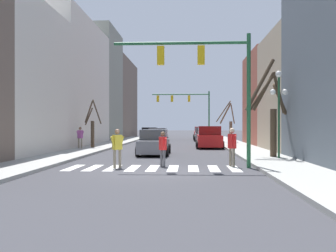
{
  "coord_description": "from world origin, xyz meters",
  "views": [
    {
      "loc": [
        1.58,
        -15.93,
        1.93
      ],
      "look_at": [
        -0.47,
        23.51,
        1.81
      ],
      "focal_mm": 42.0,
      "sensor_mm": 36.0,
      "label": 1
    }
  ],
  "objects_px": {
    "car_parked_left_mid": "(203,135)",
    "pedestrian_crossing_street": "(117,145)",
    "pedestrian_waiting_at_curb": "(80,136)",
    "street_tree_left_near": "(270,110)",
    "car_parked_right_near": "(209,138)",
    "car_driving_away_lane": "(154,143)",
    "car_parked_left_far": "(150,134)",
    "traffic_signal_far": "(188,104)",
    "car_at_intersection": "(158,137)",
    "pedestrian_on_right_sidewalk": "(163,146)",
    "car_parked_left_near": "(201,133)",
    "street_lamp_right_corner": "(279,97)",
    "traffic_signal_near": "(209,71)",
    "pedestrian_on_left_sidewalk": "(232,144)",
    "street_tree_right_mid": "(229,124)",
    "street_tree_right_near": "(92,128)"
  },
  "relations": [
    {
      "from": "traffic_signal_far",
      "to": "car_at_intersection",
      "type": "relative_size",
      "value": 1.7
    },
    {
      "from": "street_lamp_right_corner",
      "to": "car_parked_left_near",
      "type": "bearing_deg",
      "value": 95.75
    },
    {
      "from": "traffic_signal_near",
      "to": "traffic_signal_far",
      "type": "distance_m",
      "value": 33.68
    },
    {
      "from": "car_parked_left_mid",
      "to": "pedestrian_on_left_sidewalk",
      "type": "height_order",
      "value": "pedestrian_on_left_sidewalk"
    },
    {
      "from": "pedestrian_crossing_street",
      "to": "pedestrian_on_left_sidewalk",
      "type": "bearing_deg",
      "value": 140.86
    },
    {
      "from": "traffic_signal_far",
      "to": "car_parked_left_far",
      "type": "relative_size",
      "value": 1.57
    },
    {
      "from": "car_parked_right_near",
      "to": "car_parked_left_far",
      "type": "bearing_deg",
      "value": 21.18
    },
    {
      "from": "car_parked_left_mid",
      "to": "car_at_intersection",
      "type": "relative_size",
      "value": 0.97
    },
    {
      "from": "traffic_signal_near",
      "to": "street_tree_left_near",
      "type": "xyz_separation_m",
      "value": [
        3.66,
        4.53,
        -1.6
      ]
    },
    {
      "from": "car_parked_left_far",
      "to": "car_parked_left_near",
      "type": "height_order",
      "value": "car_parked_left_near"
    },
    {
      "from": "street_lamp_right_corner",
      "to": "pedestrian_on_left_sidewalk",
      "type": "bearing_deg",
      "value": -132.93
    },
    {
      "from": "traffic_signal_far",
      "to": "street_tree_right_mid",
      "type": "relative_size",
      "value": 1.75
    },
    {
      "from": "car_parked_left_mid",
      "to": "car_parked_left_near",
      "type": "xyz_separation_m",
      "value": [
        -0.01,
        5.48,
        0.03
      ]
    },
    {
      "from": "car_parked_left_mid",
      "to": "pedestrian_crossing_street",
      "type": "xyz_separation_m",
      "value": [
        -4.93,
        -29.39,
        0.28
      ]
    },
    {
      "from": "street_lamp_right_corner",
      "to": "car_parked_right_near",
      "type": "distance_m",
      "value": 11.99
    },
    {
      "from": "traffic_signal_near",
      "to": "car_parked_right_near",
      "type": "height_order",
      "value": "traffic_signal_near"
    },
    {
      "from": "car_parked_left_mid",
      "to": "pedestrian_on_right_sidewalk",
      "type": "distance_m",
      "value": 28.76
    },
    {
      "from": "traffic_signal_far",
      "to": "street_tree_right_mid",
      "type": "height_order",
      "value": "traffic_signal_far"
    },
    {
      "from": "car_parked_right_near",
      "to": "street_tree_left_near",
      "type": "xyz_separation_m",
      "value": [
        2.87,
        -10.32,
        1.91
      ]
    },
    {
      "from": "car_parked_left_mid",
      "to": "car_parked_left_far",
      "type": "bearing_deg",
      "value": 66.05
    },
    {
      "from": "car_driving_away_lane",
      "to": "car_parked_left_near",
      "type": "xyz_separation_m",
      "value": [
        3.95,
        27.02,
        0.02
      ]
    },
    {
      "from": "pedestrian_crossing_street",
      "to": "street_tree_left_near",
      "type": "xyz_separation_m",
      "value": [
        7.77,
        4.91,
        1.71
      ]
    },
    {
      "from": "car_at_intersection",
      "to": "pedestrian_crossing_street",
      "type": "relative_size",
      "value": 2.54
    },
    {
      "from": "car_parked_left_mid",
      "to": "pedestrian_waiting_at_curb",
      "type": "relative_size",
      "value": 2.66
    },
    {
      "from": "car_parked_right_near",
      "to": "street_tree_left_near",
      "type": "height_order",
      "value": "street_tree_left_near"
    },
    {
      "from": "pedestrian_on_right_sidewalk",
      "to": "street_tree_right_mid",
      "type": "relative_size",
      "value": 0.38
    },
    {
      "from": "car_driving_away_lane",
      "to": "car_parked_left_mid",
      "type": "bearing_deg",
      "value": 169.59
    },
    {
      "from": "car_driving_away_lane",
      "to": "pedestrian_crossing_street",
      "type": "height_order",
      "value": "pedestrian_crossing_street"
    },
    {
      "from": "street_tree_right_mid",
      "to": "street_tree_right_near",
      "type": "xyz_separation_m",
      "value": [
        -11.83,
        -10.12,
        -0.31
      ]
    },
    {
      "from": "street_lamp_right_corner",
      "to": "pedestrian_on_left_sidewalk",
      "type": "relative_size",
      "value": 2.62
    },
    {
      "from": "car_driving_away_lane",
      "to": "car_parked_right_near",
      "type": "relative_size",
      "value": 1.09
    },
    {
      "from": "car_driving_away_lane",
      "to": "pedestrian_waiting_at_curb",
      "type": "relative_size",
      "value": 2.93
    },
    {
      "from": "pedestrian_on_right_sidewalk",
      "to": "pedestrian_crossing_street",
      "type": "bearing_deg",
      "value": 79.25
    },
    {
      "from": "traffic_signal_near",
      "to": "car_at_intersection",
      "type": "bearing_deg",
      "value": 100.59
    },
    {
      "from": "car_driving_away_lane",
      "to": "car_parked_right_near",
      "type": "xyz_separation_m",
      "value": [
        3.94,
        7.38,
        0.08
      ]
    },
    {
      "from": "car_parked_left_far",
      "to": "pedestrian_waiting_at_curb",
      "type": "bearing_deg",
      "value": 170.8
    },
    {
      "from": "car_parked_left_far",
      "to": "car_parked_left_mid",
      "type": "bearing_deg",
      "value": -113.95
    },
    {
      "from": "car_parked_right_near",
      "to": "car_parked_left_mid",
      "type": "xyz_separation_m",
      "value": [
        0.02,
        14.16,
        -0.09
      ]
    },
    {
      "from": "car_parked_right_near",
      "to": "pedestrian_on_right_sidewalk",
      "type": "distance_m",
      "value": 14.74
    },
    {
      "from": "pedestrian_waiting_at_curb",
      "to": "traffic_signal_near",
      "type": "bearing_deg",
      "value": 152.9
    },
    {
      "from": "traffic_signal_far",
      "to": "pedestrian_on_right_sidewalk",
      "type": "xyz_separation_m",
      "value": [
        -1.1,
        -33.27,
        -3.77
      ]
    },
    {
      "from": "car_parked_left_far",
      "to": "street_tree_left_near",
      "type": "bearing_deg",
      "value": -160.9
    },
    {
      "from": "street_tree_right_mid",
      "to": "street_tree_right_near",
      "type": "bearing_deg",
      "value": -139.47
    },
    {
      "from": "pedestrian_waiting_at_curb",
      "to": "street_tree_left_near",
      "type": "distance_m",
      "value": 14.72
    },
    {
      "from": "car_at_intersection",
      "to": "pedestrian_crossing_street",
      "type": "bearing_deg",
      "value": -0.37
    },
    {
      "from": "street_lamp_right_corner",
      "to": "pedestrian_crossing_street",
      "type": "xyz_separation_m",
      "value": [
        -8.02,
        -3.95,
        -2.41
      ]
    },
    {
      "from": "car_driving_away_lane",
      "to": "car_parked_right_near",
      "type": "distance_m",
      "value": 8.37
    },
    {
      "from": "street_lamp_right_corner",
      "to": "car_parked_left_far",
      "type": "height_order",
      "value": "street_lamp_right_corner"
    },
    {
      "from": "traffic_signal_far",
      "to": "car_driving_away_lane",
      "type": "relative_size",
      "value": 1.58
    },
    {
      "from": "car_parked_left_far",
      "to": "pedestrian_on_right_sidewalk",
      "type": "bearing_deg",
      "value": -173.29
    }
  ]
}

